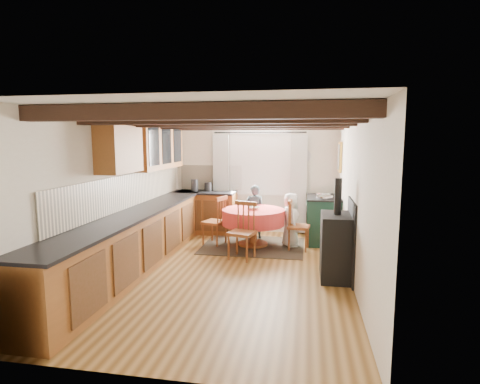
% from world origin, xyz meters
% --- Properties ---
extents(floor, '(3.60, 5.50, 0.00)m').
position_xyz_m(floor, '(0.00, 0.00, 0.00)').
color(floor, '#A2763C').
rests_on(floor, ground).
extents(ceiling, '(3.60, 5.50, 0.00)m').
position_xyz_m(ceiling, '(0.00, 0.00, 2.40)').
color(ceiling, white).
rests_on(ceiling, ground).
extents(wall_back, '(3.60, 0.00, 2.40)m').
position_xyz_m(wall_back, '(0.00, 2.75, 1.20)').
color(wall_back, silver).
rests_on(wall_back, ground).
extents(wall_front, '(3.60, 0.00, 2.40)m').
position_xyz_m(wall_front, '(0.00, -2.75, 1.20)').
color(wall_front, silver).
rests_on(wall_front, ground).
extents(wall_left, '(0.00, 5.50, 2.40)m').
position_xyz_m(wall_left, '(-1.80, 0.00, 1.20)').
color(wall_left, silver).
rests_on(wall_left, ground).
extents(wall_right, '(0.00, 5.50, 2.40)m').
position_xyz_m(wall_right, '(1.80, 0.00, 1.20)').
color(wall_right, silver).
rests_on(wall_right, ground).
extents(beam_a, '(3.60, 0.16, 0.16)m').
position_xyz_m(beam_a, '(0.00, -2.00, 2.31)').
color(beam_a, black).
rests_on(beam_a, ceiling).
extents(beam_b, '(3.60, 0.16, 0.16)m').
position_xyz_m(beam_b, '(0.00, -1.00, 2.31)').
color(beam_b, black).
rests_on(beam_b, ceiling).
extents(beam_c, '(3.60, 0.16, 0.16)m').
position_xyz_m(beam_c, '(0.00, 0.00, 2.31)').
color(beam_c, black).
rests_on(beam_c, ceiling).
extents(beam_d, '(3.60, 0.16, 0.16)m').
position_xyz_m(beam_d, '(0.00, 1.00, 2.31)').
color(beam_d, black).
rests_on(beam_d, ceiling).
extents(beam_e, '(3.60, 0.16, 0.16)m').
position_xyz_m(beam_e, '(0.00, 2.00, 2.31)').
color(beam_e, black).
rests_on(beam_e, ceiling).
extents(splash_left, '(0.02, 4.50, 0.55)m').
position_xyz_m(splash_left, '(-1.78, 0.30, 1.20)').
color(splash_left, beige).
rests_on(splash_left, wall_left).
extents(splash_back, '(1.40, 0.02, 0.55)m').
position_xyz_m(splash_back, '(-1.00, 2.73, 1.20)').
color(splash_back, beige).
rests_on(splash_back, wall_back).
extents(base_cabinet_left, '(0.60, 5.30, 0.88)m').
position_xyz_m(base_cabinet_left, '(-1.50, 0.00, 0.44)').
color(base_cabinet_left, brown).
rests_on(base_cabinet_left, floor).
extents(base_cabinet_back, '(1.30, 0.60, 0.88)m').
position_xyz_m(base_cabinet_back, '(-1.05, 2.45, 0.44)').
color(base_cabinet_back, brown).
rests_on(base_cabinet_back, floor).
extents(worktop_left, '(0.64, 5.30, 0.04)m').
position_xyz_m(worktop_left, '(-1.48, 0.00, 0.90)').
color(worktop_left, black).
rests_on(worktop_left, base_cabinet_left).
extents(worktop_back, '(1.30, 0.64, 0.04)m').
position_xyz_m(worktop_back, '(-1.05, 2.43, 0.90)').
color(worktop_back, black).
rests_on(worktop_back, base_cabinet_back).
extents(wall_cabinet_glass, '(0.34, 1.80, 0.90)m').
position_xyz_m(wall_cabinet_glass, '(-1.63, 1.20, 1.95)').
color(wall_cabinet_glass, brown).
rests_on(wall_cabinet_glass, wall_left).
extents(wall_cabinet_solid, '(0.34, 0.90, 0.70)m').
position_xyz_m(wall_cabinet_solid, '(-1.63, -0.30, 1.90)').
color(wall_cabinet_solid, brown).
rests_on(wall_cabinet_solid, wall_left).
extents(window_frame, '(1.34, 0.03, 1.54)m').
position_xyz_m(window_frame, '(0.10, 2.73, 1.60)').
color(window_frame, white).
rests_on(window_frame, wall_back).
extents(window_pane, '(1.20, 0.01, 1.40)m').
position_xyz_m(window_pane, '(0.10, 2.74, 1.60)').
color(window_pane, white).
rests_on(window_pane, wall_back).
extents(curtain_left, '(0.35, 0.10, 2.10)m').
position_xyz_m(curtain_left, '(-0.75, 2.65, 1.10)').
color(curtain_left, '#A3AB9E').
rests_on(curtain_left, wall_back).
extents(curtain_right, '(0.35, 0.10, 2.10)m').
position_xyz_m(curtain_right, '(0.95, 2.65, 1.10)').
color(curtain_right, '#A3AB9E').
rests_on(curtain_right, wall_back).
extents(curtain_rod, '(2.00, 0.03, 0.03)m').
position_xyz_m(curtain_rod, '(0.10, 2.65, 2.20)').
color(curtain_rod, black).
rests_on(curtain_rod, wall_back).
extents(wall_picture, '(0.04, 0.50, 0.60)m').
position_xyz_m(wall_picture, '(1.77, 2.30, 1.70)').
color(wall_picture, gold).
rests_on(wall_picture, wall_right).
extents(wall_plate, '(0.30, 0.02, 0.30)m').
position_xyz_m(wall_plate, '(1.05, 2.72, 1.70)').
color(wall_plate, silver).
rests_on(wall_plate, wall_back).
extents(rug, '(1.93, 1.50, 0.01)m').
position_xyz_m(rug, '(0.13, 1.52, 0.01)').
color(rug, '#362D1A').
rests_on(rug, floor).
extents(dining_table, '(1.20, 1.20, 0.72)m').
position_xyz_m(dining_table, '(0.13, 1.52, 0.36)').
color(dining_table, red).
rests_on(dining_table, floor).
extents(chair_near, '(0.53, 0.54, 0.99)m').
position_xyz_m(chair_near, '(0.05, 0.69, 0.49)').
color(chair_near, '#974E1E').
rests_on(chair_near, floor).
extents(chair_left, '(0.54, 0.52, 0.96)m').
position_xyz_m(chair_left, '(-0.64, 1.53, 0.48)').
color(chair_left, '#974E1E').
rests_on(chair_left, floor).
extents(chair_right, '(0.47, 0.45, 0.95)m').
position_xyz_m(chair_right, '(1.00, 1.44, 0.47)').
color(chair_right, '#974E1E').
rests_on(chair_right, floor).
extents(aga_range, '(0.66, 1.02, 0.94)m').
position_xyz_m(aga_range, '(1.47, 2.08, 0.47)').
color(aga_range, '#18372B').
rests_on(aga_range, floor).
extents(cast_iron_stove, '(0.45, 0.75, 1.49)m').
position_xyz_m(cast_iron_stove, '(1.58, 0.03, 0.75)').
color(cast_iron_stove, black).
rests_on(cast_iron_stove, floor).
extents(child_far, '(0.45, 0.34, 1.12)m').
position_xyz_m(child_far, '(0.07, 2.13, 0.56)').
color(child_far, '#34484E').
rests_on(child_far, floor).
extents(child_right, '(0.46, 0.58, 1.03)m').
position_xyz_m(child_right, '(0.84, 1.64, 0.52)').
color(child_right, white).
rests_on(child_right, floor).
extents(bowl_a, '(0.26, 0.26, 0.06)m').
position_xyz_m(bowl_a, '(0.14, 1.48, 0.75)').
color(bowl_a, silver).
rests_on(bowl_a, dining_table).
extents(bowl_b, '(0.24, 0.24, 0.05)m').
position_xyz_m(bowl_b, '(0.13, 1.52, 0.75)').
color(bowl_b, silver).
rests_on(bowl_b, dining_table).
extents(cup, '(0.14, 0.14, 0.10)m').
position_xyz_m(cup, '(0.07, 1.53, 0.77)').
color(cup, silver).
rests_on(cup, dining_table).
extents(canister_tall, '(0.15, 0.15, 0.26)m').
position_xyz_m(canister_tall, '(-1.30, 2.42, 1.05)').
color(canister_tall, '#262628').
rests_on(canister_tall, worktop_back).
extents(canister_wide, '(0.17, 0.17, 0.19)m').
position_xyz_m(canister_wide, '(-1.02, 2.52, 1.01)').
color(canister_wide, '#262628').
rests_on(canister_wide, worktop_back).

